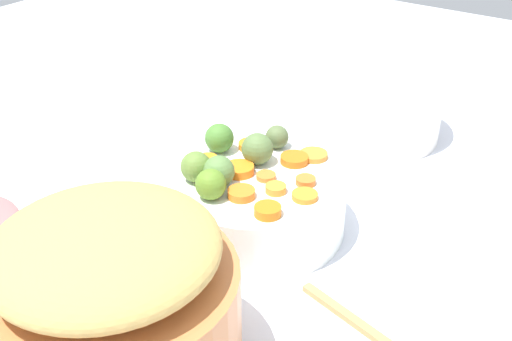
{
  "coord_description": "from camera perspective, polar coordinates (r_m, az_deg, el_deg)",
  "views": [
    {
      "loc": [
        -0.43,
        0.56,
        0.53
      ],
      "look_at": [
        -0.01,
        -0.03,
        0.11
      ],
      "focal_mm": 45.16,
      "sensor_mm": 36.0,
      "label": 1
    }
  ],
  "objects": [
    {
      "name": "brussels_sprout_2",
      "position": [
        0.91,
        1.88,
        3.0
      ],
      "size": [
        0.03,
        0.03,
        0.03
      ],
      "primitive_type": "sphere",
      "color": "#586B3F",
      "rests_on": "serving_bowl_carrots"
    },
    {
      "name": "casserole_dish",
      "position": [
        1.13,
        10.5,
        5.78
      ],
      "size": [
        0.23,
        0.23,
        0.11
      ],
      "primitive_type": "cylinder",
      "color": "white",
      "rests_on": "tabletop"
    },
    {
      "name": "brussels_sprout_5",
      "position": [
        0.87,
        0.12,
        1.93
      ],
      "size": [
        0.04,
        0.04,
        0.04
      ],
      "primitive_type": "sphere",
      "color": "#5A7740",
      "rests_on": "serving_bowl_carrots"
    },
    {
      "name": "metal_pot",
      "position": [
        0.66,
        -12.35,
        -13.26
      ],
      "size": [
        0.25,
        0.25,
        0.13
      ],
      "primitive_type": "cylinder",
      "color": "#C57541",
      "rests_on": "tabletop"
    },
    {
      "name": "tabletop",
      "position": [
        0.88,
        -1.8,
        -6.38
      ],
      "size": [
        2.4,
        2.4,
        0.02
      ],
      "primitive_type": "cube",
      "color": "silver",
      "rests_on": "ground"
    },
    {
      "name": "carrot_slice_7",
      "position": [
        0.81,
        1.76,
        -1.62
      ],
      "size": [
        0.03,
        0.03,
        0.01
      ],
      "primitive_type": "cylinder",
      "rotation": [
        0.0,
        0.0,
        6.01
      ],
      "color": "orange",
      "rests_on": "serving_bowl_carrots"
    },
    {
      "name": "carrot_slice_9",
      "position": [
        0.87,
        -4.34,
        0.85
      ],
      "size": [
        0.03,
        0.03,
        0.01
      ],
      "primitive_type": "cylinder",
      "rotation": [
        0.0,
        0.0,
        3.06
      ],
      "color": "orange",
      "rests_on": "serving_bowl_carrots"
    },
    {
      "name": "carrot_slice_8",
      "position": [
        0.84,
        0.9,
        -0.52
      ],
      "size": [
        0.04,
        0.04,
        0.01
      ],
      "primitive_type": "cylinder",
      "rotation": [
        0.0,
        0.0,
        3.81
      ],
      "color": "orange",
      "rests_on": "serving_bowl_carrots"
    },
    {
      "name": "stuffing_mound",
      "position": [
        0.6,
        -13.32,
        -6.73
      ],
      "size": [
        0.22,
        0.22,
        0.06
      ],
      "primitive_type": "ellipsoid",
      "color": "tan",
      "rests_on": "metal_pot"
    },
    {
      "name": "carrot_slice_3",
      "position": [
        0.88,
        3.41,
        1.0
      ],
      "size": [
        0.05,
        0.05,
        0.01
      ],
      "primitive_type": "cylinder",
      "rotation": [
        0.0,
        0.0,
        5.61
      ],
      "color": "orange",
      "rests_on": "serving_bowl_carrots"
    },
    {
      "name": "serving_bowl_carrots",
      "position": [
        0.87,
        0.0,
        -2.9
      ],
      "size": [
        0.24,
        0.24,
        0.08
      ],
      "primitive_type": "cylinder",
      "color": "white",
      "rests_on": "tabletop"
    },
    {
      "name": "carrot_slice_2",
      "position": [
        0.91,
        -0.42,
        2.25
      ],
      "size": [
        0.05,
        0.05,
        0.01
      ],
      "primitive_type": "cylinder",
      "rotation": [
        0.0,
        0.0,
        3.98
      ],
      "color": "orange",
      "rests_on": "serving_bowl_carrots"
    },
    {
      "name": "brussels_sprout_4",
      "position": [
        0.79,
        -4.03,
        -1.23
      ],
      "size": [
        0.04,
        0.04,
        0.04
      ],
      "primitive_type": "sphere",
      "color": "#5B8528",
      "rests_on": "serving_bowl_carrots"
    },
    {
      "name": "brussels_sprout_0",
      "position": [
        0.82,
        -3.31,
        -0.07
      ],
      "size": [
        0.04,
        0.04,
        0.04
      ],
      "primitive_type": "sphere",
      "color": "#598041",
      "rests_on": "serving_bowl_carrots"
    },
    {
      "name": "brussels_sprout_3",
      "position": [
        0.9,
        -3.27,
        2.89
      ],
      "size": [
        0.04,
        0.04,
        0.04
      ],
      "primitive_type": "sphere",
      "color": "#487D30",
      "rests_on": "serving_bowl_carrots"
    },
    {
      "name": "carrot_slice_1",
      "position": [
        0.77,
        1.04,
        -3.58
      ],
      "size": [
        0.04,
        0.04,
        0.01
      ],
      "primitive_type": "cylinder",
      "rotation": [
        0.0,
        0.0,
        4.31
      ],
      "color": "orange",
      "rests_on": "serving_bowl_carrots"
    },
    {
      "name": "carrot_slice_5",
      "position": [
        0.89,
        5.12,
        1.37
      ],
      "size": [
        0.04,
        0.04,
        0.01
      ],
      "primitive_type": "cylinder",
      "rotation": [
        0.0,
        0.0,
        3.01
      ],
      "color": "orange",
      "rests_on": "serving_bowl_carrots"
    },
    {
      "name": "carrot_slice_0",
      "position": [
        0.85,
        -1.49,
        0.09
      ],
      "size": [
        0.04,
        0.04,
        0.01
      ],
      "primitive_type": "cylinder",
      "rotation": [
        0.0,
        0.0,
        3.11
      ],
      "color": "orange",
      "rests_on": "serving_bowl_carrots"
    },
    {
      "name": "carrot_slice_6",
      "position": [
        0.83,
        4.42,
        -0.92
      ],
      "size": [
        0.03,
        0.03,
        0.01
      ],
      "primitive_type": "cylinder",
      "rotation": [
        0.0,
        0.0,
        3.37
      ],
      "color": "orange",
      "rests_on": "serving_bowl_carrots"
    },
    {
      "name": "carrot_slice_4",
      "position": [
        0.8,
        -1.31,
        -2.04
      ],
      "size": [
        0.04,
        0.04,
        0.01
      ],
      "primitive_type": "cylinder",
      "rotation": [
        0.0,
        0.0,
        1.88
      ],
      "color": "orange",
      "rests_on": "serving_bowl_carrots"
    },
    {
      "name": "carrot_slice_10",
      "position": [
        0.8,
        4.34,
        -2.25
      ],
      "size": [
        0.04,
        0.04,
        0.01
      ],
      "primitive_type": "cylinder",
      "rotation": [
        0.0,
        0.0,
        1.99
      ],
      "color": "orange",
      "rests_on": "serving_bowl_carrots"
    },
    {
      "name": "brussels_sprout_1",
      "position": [
        0.83,
        -5.33,
        0.33
      ],
      "size": [
        0.04,
        0.04,
        0.04
      ],
      "primitive_type": "sphere",
      "color": "olive",
      "rests_on": "serving_bowl_carrots"
    }
  ]
}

